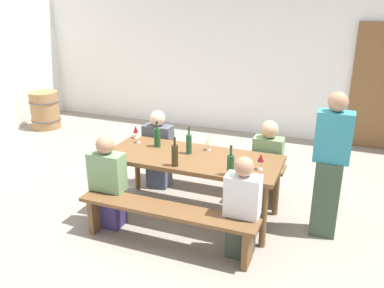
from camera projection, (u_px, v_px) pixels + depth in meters
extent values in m
plane|color=gray|center=(192.00, 214.00, 4.89)|extent=(24.00, 24.00, 0.00)
cube|color=white|center=(261.00, 48.00, 7.32)|extent=(14.00, 0.20, 3.20)
cube|color=brown|center=(379.00, 88.00, 6.68)|extent=(0.90, 0.06, 2.10)
cube|color=brown|center=(192.00, 158.00, 4.64)|extent=(2.02, 0.84, 0.05)
cylinder|color=brown|center=(108.00, 187.00, 4.78)|extent=(0.07, 0.07, 0.70)
cylinder|color=brown|center=(264.00, 217.00, 4.13)|extent=(0.07, 0.07, 0.70)
cylinder|color=brown|center=(137.00, 165.00, 5.40)|extent=(0.07, 0.07, 0.70)
cylinder|color=brown|center=(276.00, 188.00, 4.76)|extent=(0.07, 0.07, 0.70)
cube|color=brown|center=(166.00, 210.00, 4.11)|extent=(1.92, 0.30, 0.04)
cube|color=brown|center=(96.00, 213.00, 4.49)|extent=(0.06, 0.24, 0.41)
cube|color=brown|center=(248.00, 247.00, 3.89)|extent=(0.06, 0.24, 0.41)
cube|color=brown|center=(212.00, 160.00, 5.37)|extent=(1.92, 0.30, 0.04)
cube|color=brown|center=(154.00, 166.00, 5.74)|extent=(0.06, 0.24, 0.41)
cube|color=brown|center=(275.00, 186.00, 5.15)|extent=(0.06, 0.24, 0.41)
cylinder|color=#332814|center=(175.00, 156.00, 4.33)|extent=(0.07, 0.07, 0.23)
cylinder|color=#332814|center=(175.00, 142.00, 4.28)|extent=(0.03, 0.03, 0.08)
cylinder|color=black|center=(175.00, 138.00, 4.26)|extent=(0.03, 0.03, 0.01)
cylinder|color=#194723|center=(230.00, 165.00, 4.11)|extent=(0.07, 0.07, 0.21)
cylinder|color=#194723|center=(231.00, 151.00, 4.05)|extent=(0.03, 0.03, 0.10)
cylinder|color=black|center=(231.00, 146.00, 4.04)|extent=(0.03, 0.03, 0.01)
cylinder|color=#194723|center=(157.00, 138.00, 4.89)|extent=(0.08, 0.08, 0.23)
cylinder|color=#194723|center=(157.00, 126.00, 4.84)|extent=(0.03, 0.03, 0.08)
cylinder|color=black|center=(157.00, 122.00, 4.83)|extent=(0.03, 0.03, 0.01)
cylinder|color=#234C2D|center=(189.00, 144.00, 4.67)|extent=(0.07, 0.07, 0.23)
cylinder|color=#234C2D|center=(189.00, 132.00, 4.62)|extent=(0.02, 0.02, 0.08)
cylinder|color=black|center=(189.00, 128.00, 4.61)|extent=(0.03, 0.03, 0.01)
cylinder|color=silver|center=(136.00, 138.00, 5.22)|extent=(0.06, 0.06, 0.01)
cylinder|color=silver|center=(136.00, 135.00, 5.21)|extent=(0.01, 0.01, 0.07)
cone|color=maroon|center=(136.00, 129.00, 5.18)|extent=(0.07, 0.07, 0.09)
cylinder|color=silver|center=(260.00, 169.00, 4.28)|extent=(0.06, 0.06, 0.01)
cylinder|color=silver|center=(260.00, 165.00, 4.26)|extent=(0.01, 0.01, 0.09)
cone|color=maroon|center=(261.00, 158.00, 4.23)|extent=(0.07, 0.07, 0.08)
cylinder|color=silver|center=(138.00, 142.00, 5.07)|extent=(0.06, 0.06, 0.01)
cylinder|color=silver|center=(138.00, 140.00, 5.06)|extent=(0.01, 0.01, 0.06)
cone|color=beige|center=(138.00, 135.00, 5.03)|extent=(0.07, 0.07, 0.07)
cylinder|color=silver|center=(209.00, 150.00, 4.81)|extent=(0.06, 0.06, 0.01)
cylinder|color=silver|center=(209.00, 147.00, 4.80)|extent=(0.01, 0.01, 0.07)
cone|color=beige|center=(209.00, 140.00, 4.77)|extent=(0.08, 0.08, 0.09)
cube|color=navy|center=(110.00, 207.00, 4.58)|extent=(0.29, 0.24, 0.45)
cube|color=#729966|center=(107.00, 172.00, 4.43)|extent=(0.39, 0.20, 0.43)
sphere|color=#A87A5B|center=(105.00, 145.00, 4.32)|extent=(0.20, 0.20, 0.20)
cube|color=#354134|center=(241.00, 234.00, 4.05)|extent=(0.26, 0.24, 0.45)
cube|color=silver|center=(243.00, 196.00, 3.90)|extent=(0.34, 0.20, 0.42)
sphere|color=#A87A5B|center=(244.00, 167.00, 3.80)|extent=(0.19, 0.19, 0.19)
cube|color=#4F5871|center=(159.00, 170.00, 5.55)|extent=(0.29, 0.24, 0.45)
cube|color=#4C515B|center=(158.00, 141.00, 5.40)|extent=(0.39, 0.20, 0.42)
sphere|color=beige|center=(158.00, 118.00, 5.29)|extent=(0.20, 0.20, 0.20)
cube|color=brown|center=(266.00, 188.00, 5.04)|extent=(0.27, 0.24, 0.45)
cube|color=#729966|center=(268.00, 155.00, 4.89)|extent=(0.36, 0.20, 0.44)
sphere|color=tan|center=(270.00, 129.00, 4.78)|extent=(0.21, 0.21, 0.21)
cube|color=#394F3A|center=(326.00, 198.00, 4.36)|extent=(0.27, 0.24, 0.86)
cube|color=teal|center=(334.00, 137.00, 4.12)|extent=(0.36, 0.20, 0.53)
sphere|color=#A87A5B|center=(338.00, 102.00, 3.99)|extent=(0.20, 0.20, 0.20)
cylinder|color=#9E7247|center=(45.00, 110.00, 7.97)|extent=(0.54, 0.54, 0.73)
torus|color=#4C4C51|center=(44.00, 101.00, 7.91)|extent=(0.58, 0.58, 0.02)
torus|color=#4C4C51|center=(46.00, 119.00, 8.03)|extent=(0.58, 0.58, 0.02)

